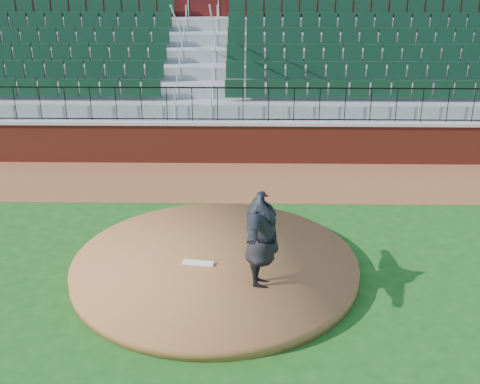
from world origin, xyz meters
TOP-DOWN VIEW (x-y plane):
  - ground at (0.00, 0.00)m, footprint 90.00×90.00m
  - warning_track at (0.00, 5.40)m, footprint 34.00×3.20m
  - field_wall at (0.00, 7.00)m, footprint 34.00×0.35m
  - wall_cap at (0.00, 7.00)m, footprint 34.00×0.45m
  - wall_railing at (0.00, 7.00)m, footprint 34.00×0.05m
  - seating_stands at (0.00, 9.72)m, footprint 34.00×5.10m
  - concourse_wall at (0.00, 12.52)m, footprint 34.00×0.50m
  - pitchers_mound at (-0.49, 0.34)m, footprint 5.86×5.86m
  - pitching_rubber at (-0.83, 0.22)m, footprint 0.65×0.26m
  - pitcher at (0.44, -0.56)m, footprint 0.84×2.36m

SIDE VIEW (x-z plane):
  - ground at x=0.00m, z-range 0.00..0.00m
  - warning_track at x=0.00m, z-range 0.00..0.01m
  - pitchers_mound at x=-0.49m, z-range 0.00..0.25m
  - pitching_rubber at x=-0.83m, z-range 0.25..0.29m
  - field_wall at x=0.00m, z-range 0.00..1.20m
  - pitcher at x=0.44m, z-range 0.25..2.13m
  - wall_cap at x=0.00m, z-range 1.20..1.30m
  - wall_railing at x=0.00m, z-range 1.30..2.30m
  - seating_stands at x=0.00m, z-range 0.00..4.60m
  - concourse_wall at x=0.00m, z-range 0.00..5.50m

